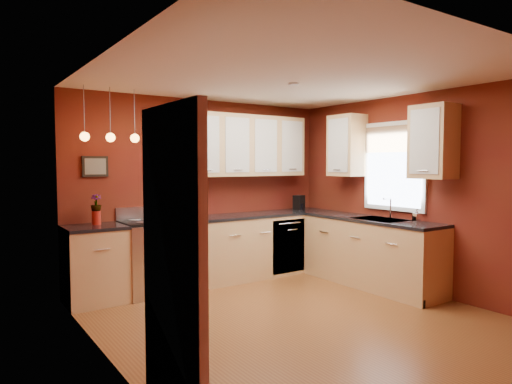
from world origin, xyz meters
TOP-DOWN VIEW (x-y plane):
  - floor at (0.00, 0.00)m, footprint 4.20×4.20m
  - ceiling at (0.00, 0.00)m, footprint 4.00×4.20m
  - wall_back at (0.00, 2.10)m, footprint 4.00×0.02m
  - wall_front at (0.00, -2.10)m, footprint 4.00×0.02m
  - wall_left at (-2.00, 0.00)m, footprint 0.02×4.20m
  - wall_right at (2.00, 0.00)m, footprint 0.02×4.20m
  - base_cabinets_back_left at (-1.65, 1.80)m, footprint 0.70×0.60m
  - base_cabinets_back_right at (0.73, 1.80)m, footprint 2.54×0.60m
  - base_cabinets_right at (1.70, 0.45)m, footprint 0.60×2.10m
  - counter_back_left at (-1.65, 1.80)m, footprint 0.70×0.62m
  - counter_back_right at (0.73, 1.80)m, footprint 2.54×0.62m
  - counter_right at (1.70, 0.45)m, footprint 0.62×2.10m
  - gas_range at (-0.92, 1.80)m, footprint 0.76×0.64m
  - dishwasher_front at (1.10, 1.51)m, footprint 0.60×0.02m
  - sink at (1.70, 0.30)m, footprint 0.50×0.70m
  - window at (1.97, 0.30)m, footprint 0.06×1.02m
  - door_left_wall at (-1.97, -1.20)m, footprint 0.12×0.82m
  - upper_cabinets_back at (0.60, 1.93)m, footprint 2.00×0.35m
  - upper_cabinets_right at (1.82, 0.32)m, footprint 0.35×1.95m
  - wall_picture at (-1.55, 2.08)m, footprint 0.32×0.03m
  - pendant_lights at (-1.45, 1.75)m, footprint 0.71×0.11m
  - red_canister at (-0.32, 1.85)m, footprint 0.12×0.12m
  - red_vase at (-1.60, 1.88)m, footprint 0.11×0.11m
  - flowers at (-1.60, 1.88)m, footprint 0.14×0.14m
  - coffee_maker at (1.58, 1.84)m, footprint 0.19×0.19m
  - soap_pump at (1.83, -0.18)m, footprint 0.09×0.09m
  - dish_towel at (-0.86, 1.47)m, footprint 0.20×0.01m

SIDE VIEW (x-z plane):
  - floor at x=0.00m, z-range 0.00..0.00m
  - base_cabinets_back_left at x=-1.65m, z-range 0.00..0.90m
  - base_cabinets_back_right at x=0.73m, z-range 0.00..0.90m
  - base_cabinets_right at x=1.70m, z-range 0.00..0.90m
  - dishwasher_front at x=1.10m, z-range 0.05..0.85m
  - gas_range at x=-0.92m, z-range -0.07..1.04m
  - dish_towel at x=-0.86m, z-range 0.38..0.66m
  - sink at x=1.70m, z-range 0.75..1.08m
  - counter_back_left at x=-1.65m, z-range 0.90..0.94m
  - counter_back_right at x=0.73m, z-range 0.90..0.94m
  - counter_right at x=1.70m, z-range 0.90..0.94m
  - red_vase at x=-1.60m, z-range 0.94..1.11m
  - door_left_wall at x=-1.97m, z-range 0.00..2.05m
  - soap_pump at x=1.83m, z-range 0.94..1.11m
  - red_canister at x=-0.32m, z-range 0.94..1.13m
  - coffee_maker at x=1.58m, z-range 0.93..1.17m
  - flowers at x=-1.60m, z-range 1.09..1.31m
  - wall_back at x=0.00m, z-range 0.00..2.60m
  - wall_front at x=0.00m, z-range 0.00..2.60m
  - wall_left at x=-2.00m, z-range 0.00..2.60m
  - wall_right at x=2.00m, z-range 0.00..2.60m
  - wall_picture at x=-1.55m, z-range 1.52..1.78m
  - window at x=1.97m, z-range 1.08..2.30m
  - upper_cabinets_back at x=0.60m, z-range 1.50..2.40m
  - upper_cabinets_right at x=1.82m, z-range 1.50..2.40m
  - pendant_lights at x=-1.45m, z-range 1.68..2.34m
  - ceiling at x=0.00m, z-range 2.59..2.61m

